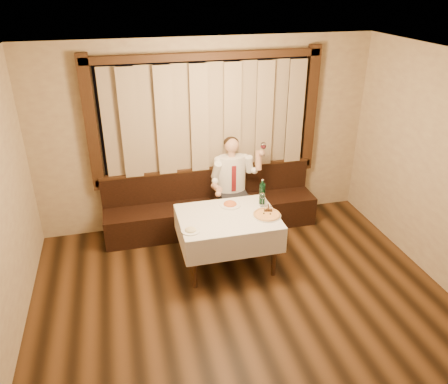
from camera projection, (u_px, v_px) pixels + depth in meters
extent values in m
cube|color=black|center=(269.00, 360.00, 4.46)|extent=(5.00, 6.00, 0.01)
cube|color=silver|center=(286.00, 85.00, 3.22)|extent=(5.00, 6.00, 0.01)
cube|color=tan|center=(206.00, 136.00, 6.45)|extent=(5.00, 0.01, 2.80)
cube|color=black|center=(206.00, 116.00, 6.29)|extent=(3.00, 0.02, 1.60)
cube|color=orange|center=(159.00, 140.00, 6.27)|extent=(0.50, 0.01, 0.40)
cube|color=black|center=(207.00, 171.00, 6.64)|extent=(3.30, 0.12, 0.10)
cube|color=black|center=(205.00, 56.00, 5.88)|extent=(3.30, 0.12, 0.10)
cube|color=black|center=(91.00, 125.00, 5.91)|extent=(0.16, 0.12, 1.90)
cube|color=black|center=(310.00, 110.00, 6.61)|extent=(0.16, 0.12, 1.90)
cube|color=#8A7559|center=(207.00, 118.00, 6.21)|extent=(2.90, 0.08, 1.55)
cube|color=black|center=(212.00, 215.00, 6.69)|extent=(3.20, 0.60, 0.45)
cube|color=black|center=(208.00, 182.00, 6.70)|extent=(3.20, 0.12, 0.45)
cube|color=black|center=(208.00, 168.00, 6.59)|extent=(3.20, 0.14, 0.04)
cylinder|color=black|center=(194.00, 264.00, 5.35)|extent=(0.06, 0.06, 0.71)
cylinder|color=black|center=(274.00, 252.00, 5.57)|extent=(0.06, 0.06, 0.71)
cylinder|color=black|center=(184.00, 233.00, 5.99)|extent=(0.06, 0.06, 0.71)
cylinder|color=black|center=(256.00, 223.00, 6.21)|extent=(0.06, 0.06, 0.71)
cube|color=black|center=(228.00, 217.00, 5.61)|extent=(1.20, 0.90, 0.04)
cube|color=silver|center=(228.00, 216.00, 5.60)|extent=(1.26, 0.96, 0.01)
cube|color=silver|center=(238.00, 248.00, 5.26)|extent=(1.26, 0.01, 0.35)
cube|color=silver|center=(219.00, 210.00, 6.10)|extent=(1.26, 0.01, 0.35)
cube|color=silver|center=(180.00, 234.00, 5.54)|extent=(0.01, 0.96, 0.35)
cube|color=silver|center=(273.00, 222.00, 5.82)|extent=(0.01, 0.96, 0.35)
cylinder|color=white|center=(267.00, 215.00, 5.60)|extent=(0.37, 0.37, 0.01)
cylinder|color=orange|center=(267.00, 215.00, 5.59)|extent=(0.34, 0.34, 0.01)
torus|color=tan|center=(267.00, 214.00, 5.59)|extent=(0.35, 0.35, 0.03)
sphere|color=black|center=(264.00, 213.00, 5.60)|extent=(0.02, 0.02, 0.02)
sphere|color=black|center=(270.00, 214.00, 5.59)|extent=(0.02, 0.02, 0.02)
cylinder|color=white|center=(230.00, 205.00, 5.85)|extent=(0.29, 0.29, 0.02)
ellipsoid|color=#C5441F|center=(230.00, 201.00, 5.83)|extent=(0.18, 0.18, 0.08)
cylinder|color=white|center=(191.00, 231.00, 5.26)|extent=(0.23, 0.23, 0.01)
ellipsoid|color=#CCBE84|center=(191.00, 228.00, 5.24)|extent=(0.14, 0.14, 0.06)
cylinder|color=#0D3D21|center=(262.00, 194.00, 5.84)|extent=(0.08, 0.08, 0.29)
cylinder|color=#0D3D21|center=(263.00, 183.00, 5.76)|extent=(0.03, 0.03, 0.07)
cylinder|color=silver|center=(263.00, 180.00, 5.75)|extent=(0.04, 0.04, 0.01)
cylinder|color=white|center=(262.00, 206.00, 5.83)|extent=(0.07, 0.07, 0.01)
cylinder|color=white|center=(262.00, 202.00, 5.81)|extent=(0.01, 0.01, 0.10)
ellipsoid|color=white|center=(262.00, 196.00, 5.76)|extent=(0.07, 0.07, 0.09)
cube|color=black|center=(268.00, 211.00, 5.67)|extent=(0.12, 0.08, 0.04)
cube|color=black|center=(268.00, 207.00, 5.65)|extent=(0.03, 0.05, 0.08)
cylinder|color=white|center=(266.00, 208.00, 5.66)|extent=(0.03, 0.03, 0.06)
cylinder|color=silver|center=(266.00, 206.00, 5.64)|extent=(0.03, 0.03, 0.01)
cylinder|color=white|center=(271.00, 209.00, 5.65)|extent=(0.03, 0.03, 0.06)
cylinder|color=silver|center=(271.00, 206.00, 5.64)|extent=(0.03, 0.03, 0.01)
cube|color=black|center=(234.00, 199.00, 6.52)|extent=(0.40, 0.45, 0.16)
cube|color=black|center=(230.00, 225.00, 6.44)|extent=(0.11, 0.12, 0.45)
cube|color=black|center=(245.00, 223.00, 6.48)|extent=(0.11, 0.12, 0.45)
ellipsoid|color=white|center=(231.00, 173.00, 6.49)|extent=(0.42, 0.26, 0.54)
cube|color=maroon|center=(234.00, 179.00, 6.39)|extent=(0.07, 0.01, 0.40)
cylinder|color=tan|center=(232.00, 154.00, 6.35)|extent=(0.10, 0.10, 0.08)
sphere|color=tan|center=(232.00, 145.00, 6.29)|extent=(0.21, 0.21, 0.21)
ellipsoid|color=black|center=(231.00, 142.00, 6.31)|extent=(0.22, 0.22, 0.16)
sphere|color=white|center=(218.00, 161.00, 6.35)|extent=(0.13, 0.13, 0.13)
sphere|color=white|center=(245.00, 158.00, 6.44)|extent=(0.13, 0.13, 0.13)
sphere|color=tan|center=(218.00, 194.00, 6.12)|extent=(0.08, 0.08, 0.08)
sphere|color=tan|center=(262.00, 153.00, 6.27)|extent=(0.10, 0.10, 0.10)
cylinder|color=white|center=(263.00, 151.00, 6.23)|extent=(0.01, 0.01, 0.11)
ellipsoid|color=white|center=(263.00, 145.00, 6.19)|extent=(0.08, 0.08, 0.10)
ellipsoid|color=#4C070F|center=(263.00, 147.00, 6.20)|extent=(0.07, 0.07, 0.06)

